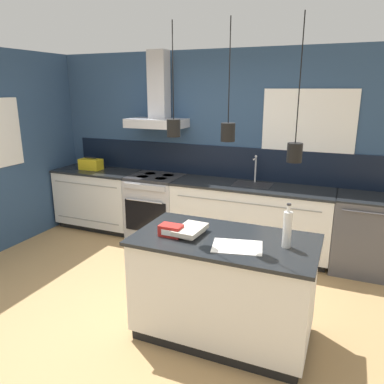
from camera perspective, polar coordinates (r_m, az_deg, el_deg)
The scene contains 13 objects.
ground_plane at distance 3.95m, azimuth -7.46°, elevation -16.78°, with size 16.00×16.00×0.00m, color tan.
wall_back at distance 5.22m, azimuth 2.77°, elevation 7.28°, with size 5.60×2.23×2.60m.
wall_left at distance 5.54m, azimuth -26.51°, elevation 5.61°, with size 0.08×3.80×2.60m.
counter_run_left at distance 5.96m, azimuth -13.94°, elevation -0.95°, with size 1.27×0.64×0.91m.
counter_run_sink at distance 4.96m, azimuth 8.84°, elevation -4.00°, with size 2.06×0.64×1.27m.
oven_range at distance 5.43m, azimuth -5.50°, elevation -2.21°, with size 0.73×0.66×0.91m.
dishwasher at distance 4.84m, azimuth 24.42°, elevation -5.83°, with size 0.63×0.65×0.91m.
kitchen_island at distance 3.32m, azimuth 4.83°, elevation -14.22°, with size 1.51×0.83×0.91m.
bottle_on_island at distance 2.98m, azimuth 14.31°, elevation -5.45°, with size 0.07×0.07×0.35m.
book_stack at distance 3.17m, azimuth -0.29°, elevation -5.88°, with size 0.23×0.33×0.07m.
red_supply_box at distance 3.15m, azimuth -3.24°, elevation -5.85°, with size 0.19×0.13×0.09m.
paper_pile at distance 2.97m, azimuth 6.90°, elevation -8.27°, with size 0.44×0.36×0.01m.
yellow_toolbox at distance 5.90m, azimuth -15.16°, elevation 4.11°, with size 0.34×0.18×0.19m.
Camera 1 is at (1.74, -2.86, 2.10)m, focal length 35.00 mm.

